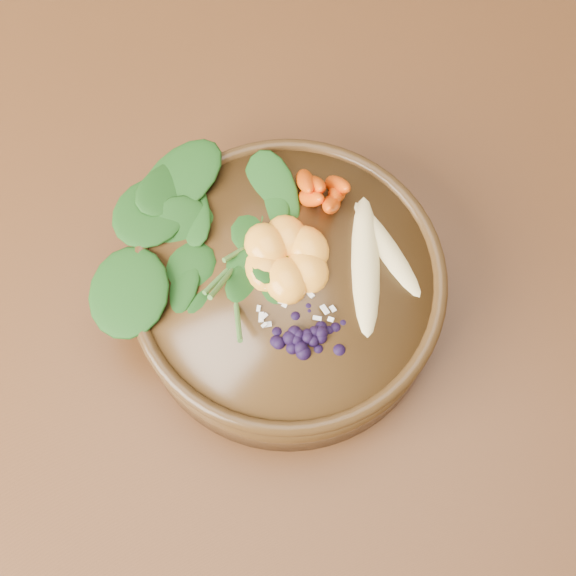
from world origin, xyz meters
The scene contains 9 objects.
ground centered at (0.00, 0.00, 0.00)m, with size 4.00×4.00×0.00m, color #381E0F.
dining_table centered at (0.00, 0.00, 0.66)m, with size 1.60×0.90×0.75m.
stoneware_bowl centered at (-0.16, -0.15, 0.78)m, with size 0.26×0.26×0.07m, color #412A12.
kale_heap centered at (-0.18, -0.09, 0.84)m, with size 0.17×0.15×0.04m, color #194313, non-canonical shape.
carrot_cluster centered at (-0.10, -0.10, 0.85)m, with size 0.05×0.05×0.07m, color #D83A04, non-canonical shape.
banana_halves centered at (-0.08, -0.17, 0.83)m, with size 0.08×0.14×0.02m.
mandarin_cluster centered at (-0.15, -0.14, 0.83)m, with size 0.07×0.08×0.03m, color orange, non-canonical shape.
blueberry_pile centered at (-0.17, -0.21, 0.84)m, with size 0.12×0.09×0.04m, color black, non-canonical shape.
coconut_flakes centered at (-0.16, -0.17, 0.82)m, with size 0.08×0.06×0.01m, color white, non-canonical shape.
Camera 1 is at (-0.25, -0.38, 1.42)m, focal length 50.00 mm.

